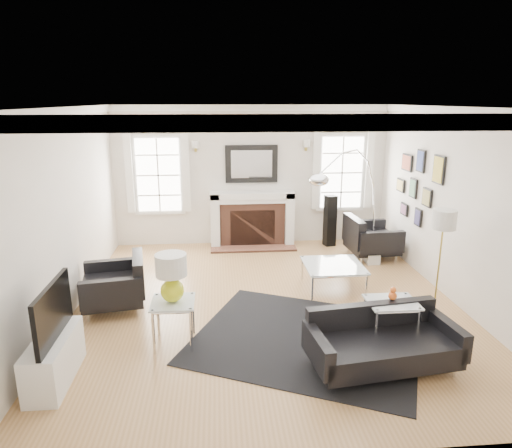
{
  "coord_description": "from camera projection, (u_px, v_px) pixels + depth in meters",
  "views": [
    {
      "loc": [
        -0.69,
        -6.13,
        2.9
      ],
      "look_at": [
        -0.14,
        0.3,
        1.13
      ],
      "focal_mm": 32.0,
      "sensor_mm": 36.0,
      "label": 1
    }
  ],
  "objects": [
    {
      "name": "floor",
      "position": [
        267.0,
        303.0,
        6.71
      ],
      "size": [
        6.0,
        6.0,
        0.0
      ],
      "primitive_type": "plane",
      "color": "#AA7A47",
      "rests_on": "ground"
    },
    {
      "name": "back_wall",
      "position": [
        251.0,
        176.0,
        9.22
      ],
      "size": [
        5.5,
        0.04,
        2.8
      ],
      "primitive_type": "cube",
      "color": "silver",
      "rests_on": "floor"
    },
    {
      "name": "front_wall",
      "position": [
        311.0,
        304.0,
        3.46
      ],
      "size": [
        5.5,
        0.04,
        2.8
      ],
      "primitive_type": "cube",
      "color": "silver",
      "rests_on": "floor"
    },
    {
      "name": "left_wall",
      "position": [
        64.0,
        215.0,
        6.11
      ],
      "size": [
        0.04,
        6.0,
        2.8
      ],
      "primitive_type": "cube",
      "color": "silver",
      "rests_on": "floor"
    },
    {
      "name": "right_wall",
      "position": [
        457.0,
        207.0,
        6.57
      ],
      "size": [
        0.04,
        6.0,
        2.8
      ],
      "primitive_type": "cube",
      "color": "silver",
      "rests_on": "floor"
    },
    {
      "name": "ceiling",
      "position": [
        268.0,
        107.0,
        5.97
      ],
      "size": [
        5.5,
        6.0,
        0.02
      ],
      "primitive_type": "cube",
      "color": "white",
      "rests_on": "back_wall"
    },
    {
      "name": "crown_molding",
      "position": [
        268.0,
        112.0,
        5.99
      ],
      "size": [
        5.5,
        6.0,
        0.12
      ],
      "primitive_type": "cube",
      "color": "white",
      "rests_on": "back_wall"
    },
    {
      "name": "fireplace",
      "position": [
        252.0,
        220.0,
        9.25
      ],
      "size": [
        1.7,
        0.69,
        1.11
      ],
      "color": "white",
      "rests_on": "floor"
    },
    {
      "name": "mantel_mirror",
      "position": [
        251.0,
        164.0,
        9.11
      ],
      "size": [
        1.05,
        0.07,
        0.75
      ],
      "color": "black",
      "rests_on": "back_wall"
    },
    {
      "name": "window_left",
      "position": [
        158.0,
        175.0,
        9.0
      ],
      "size": [
        1.24,
        0.15,
        1.62
      ],
      "color": "white",
      "rests_on": "back_wall"
    },
    {
      "name": "window_right",
      "position": [
        342.0,
        172.0,
        9.31
      ],
      "size": [
        1.24,
        0.15,
        1.62
      ],
      "color": "white",
      "rests_on": "back_wall"
    },
    {
      "name": "gallery_wall",
      "position": [
        418.0,
        182.0,
        7.77
      ],
      "size": [
        0.04,
        1.73,
        1.29
      ],
      "color": "black",
      "rests_on": "right_wall"
    },
    {
      "name": "tv_unit",
      "position": [
        54.0,
        353.0,
        4.79
      ],
      "size": [
        0.35,
        1.0,
        1.09
      ],
      "color": "white",
      "rests_on": "floor"
    },
    {
      "name": "area_rug",
      "position": [
        306.0,
        338.0,
        5.71
      ],
      "size": [
        3.35,
        3.13,
        0.01
      ],
      "primitive_type": "cube",
      "rotation": [
        0.0,
        0.0,
        -0.43
      ],
      "color": "black",
      "rests_on": "floor"
    },
    {
      "name": "sofa",
      "position": [
        381.0,
        343.0,
        5.04
      ],
      "size": [
        1.73,
        0.96,
        0.54
      ],
      "color": "black",
      "rests_on": "floor"
    },
    {
      "name": "armchair_left",
      "position": [
        117.0,
        285.0,
        6.46
      ],
      "size": [
        0.98,
        1.06,
        0.63
      ],
      "color": "black",
      "rests_on": "floor"
    },
    {
      "name": "armchair_right",
      "position": [
        369.0,
        239.0,
        8.58
      ],
      "size": [
        0.93,
        1.02,
        0.65
      ],
      "color": "black",
      "rests_on": "floor"
    },
    {
      "name": "coffee_table",
      "position": [
        333.0,
        266.0,
        7.13
      ],
      "size": [
        0.9,
        0.9,
        0.4
      ],
      "color": "silver",
      "rests_on": "floor"
    },
    {
      "name": "side_table_left",
      "position": [
        173.0,
        310.0,
        5.48
      ],
      "size": [
        0.51,
        0.51,
        0.56
      ],
      "color": "silver",
      "rests_on": "floor"
    },
    {
      "name": "nesting_table",
      "position": [
        391.0,
        311.0,
        5.32
      ],
      "size": [
        0.57,
        0.48,
        0.63
      ],
      "color": "silver",
      "rests_on": "floor"
    },
    {
      "name": "gourd_lamp",
      "position": [
        171.0,
        275.0,
        5.36
      ],
      "size": [
        0.37,
        0.37,
        0.59
      ],
      "color": "#D1DD1B",
      "rests_on": "side_table_left"
    },
    {
      "name": "orange_vase",
      "position": [
        393.0,
        294.0,
        5.27
      ],
      "size": [
        0.1,
        0.1,
        0.16
      ],
      "color": "#DE5B1C",
      "rests_on": "nesting_table"
    },
    {
      "name": "arc_floor_lamp",
      "position": [
        349.0,
        207.0,
        7.52
      ],
      "size": [
        1.55,
        1.44,
        2.2
      ],
      "color": "silver",
      "rests_on": "floor"
    },
    {
      "name": "stick_floor_lamp",
      "position": [
        443.0,
        225.0,
        5.87
      ],
      "size": [
        0.31,
        0.31,
        1.54
      ],
      "color": "gold",
      "rests_on": "floor"
    },
    {
      "name": "speaker_tower",
      "position": [
        330.0,
        221.0,
        9.25
      ],
      "size": [
        0.25,
        0.25,
        1.04
      ],
      "primitive_type": "cube",
      "rotation": [
        0.0,
        0.0,
        0.21
      ],
      "color": "black",
      "rests_on": "floor"
    }
  ]
}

